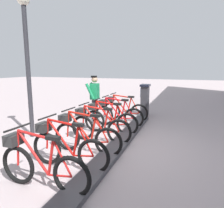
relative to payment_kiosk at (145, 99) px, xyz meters
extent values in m
plane|color=#AF9FA0|center=(-0.05, 3.69, -0.67)|extent=(60.00, 60.00, 0.00)
cube|color=#47474C|center=(-0.05, 3.69, -0.62)|extent=(0.44, 6.24, 0.10)
cube|color=#38383D|center=(0.00, 0.00, -0.07)|extent=(0.28, 0.44, 1.20)
cube|color=#194C8C|center=(0.15, 0.00, 0.28)|extent=(0.03, 0.30, 0.40)
cube|color=black|center=(0.00, 0.00, 0.57)|extent=(0.36, 0.52, 0.08)
torus|color=black|center=(-0.03, 1.18, -0.33)|extent=(0.67, 0.09, 0.67)
torus|color=black|center=(1.02, 1.15, -0.33)|extent=(0.67, 0.09, 0.67)
cylinder|color=red|center=(0.68, 1.16, -0.05)|extent=(0.60, 0.06, 0.70)
cylinder|color=red|center=(0.34, 1.17, -0.09)|extent=(0.16, 0.05, 0.61)
cylinder|color=red|center=(0.62, 1.16, 0.25)|extent=(0.69, 0.06, 0.11)
cylinder|color=red|center=(0.18, 1.18, -0.36)|extent=(0.43, 0.04, 0.09)
cylinder|color=red|center=(0.12, 1.18, -0.06)|extent=(0.33, 0.04, 0.56)
cylinder|color=red|center=(0.99, 1.15, -0.02)|extent=(0.10, 0.04, 0.62)
cube|color=black|center=(0.28, 1.17, 0.24)|extent=(0.22, 0.11, 0.06)
cylinder|color=black|center=(0.96, 1.16, 0.33)|extent=(0.05, 0.54, 0.03)
cube|color=#2D2D2D|center=(1.07, 1.15, 0.11)|extent=(0.21, 0.29, 0.18)
torus|color=black|center=(-0.03, 1.96, -0.33)|extent=(0.67, 0.09, 0.67)
torus|color=black|center=(1.02, 1.93, -0.33)|extent=(0.67, 0.09, 0.67)
cylinder|color=red|center=(0.68, 1.94, -0.05)|extent=(0.60, 0.06, 0.70)
cylinder|color=red|center=(0.34, 1.95, -0.09)|extent=(0.16, 0.05, 0.61)
cylinder|color=red|center=(0.62, 1.94, 0.25)|extent=(0.69, 0.06, 0.11)
cylinder|color=red|center=(0.18, 1.95, -0.36)|extent=(0.43, 0.04, 0.09)
cylinder|color=red|center=(0.12, 1.95, -0.06)|extent=(0.33, 0.04, 0.56)
cylinder|color=red|center=(0.99, 1.93, -0.02)|extent=(0.10, 0.04, 0.62)
cube|color=black|center=(0.28, 1.95, 0.24)|extent=(0.22, 0.11, 0.06)
cylinder|color=black|center=(0.96, 1.93, 0.33)|extent=(0.05, 0.54, 0.03)
cube|color=#2D2D2D|center=(1.07, 1.93, 0.11)|extent=(0.21, 0.29, 0.18)
torus|color=black|center=(-0.03, 2.73, -0.33)|extent=(0.67, 0.09, 0.67)
torus|color=black|center=(1.02, 2.71, -0.33)|extent=(0.67, 0.09, 0.67)
cylinder|color=red|center=(0.68, 2.72, -0.05)|extent=(0.60, 0.06, 0.70)
cylinder|color=red|center=(0.34, 2.72, -0.09)|extent=(0.16, 0.05, 0.61)
cylinder|color=red|center=(0.62, 2.72, 0.25)|extent=(0.69, 0.06, 0.11)
cylinder|color=red|center=(0.18, 2.73, -0.36)|extent=(0.43, 0.04, 0.09)
cylinder|color=red|center=(0.12, 2.73, -0.06)|extent=(0.33, 0.04, 0.56)
cylinder|color=red|center=(0.99, 2.71, -0.02)|extent=(0.10, 0.04, 0.62)
cube|color=black|center=(0.28, 2.73, 0.24)|extent=(0.22, 0.11, 0.06)
cylinder|color=black|center=(0.96, 2.71, 0.33)|extent=(0.05, 0.54, 0.03)
cube|color=#2D2D2D|center=(1.07, 2.71, 0.11)|extent=(0.21, 0.29, 0.18)
torus|color=black|center=(-0.03, 3.51, -0.33)|extent=(0.67, 0.09, 0.67)
torus|color=black|center=(1.02, 3.48, -0.33)|extent=(0.67, 0.09, 0.67)
cylinder|color=red|center=(0.68, 3.49, -0.05)|extent=(0.60, 0.06, 0.70)
cylinder|color=red|center=(0.34, 3.50, -0.09)|extent=(0.16, 0.05, 0.61)
cylinder|color=red|center=(0.62, 3.49, 0.25)|extent=(0.69, 0.06, 0.11)
cylinder|color=red|center=(0.18, 3.51, -0.36)|extent=(0.43, 0.04, 0.09)
cylinder|color=red|center=(0.12, 3.51, -0.06)|extent=(0.33, 0.04, 0.56)
cylinder|color=red|center=(0.99, 3.48, -0.02)|extent=(0.10, 0.04, 0.62)
cube|color=black|center=(0.28, 3.50, 0.24)|extent=(0.22, 0.11, 0.06)
cylinder|color=black|center=(0.96, 3.48, 0.33)|extent=(0.05, 0.54, 0.03)
cube|color=#2D2D2D|center=(1.07, 3.48, 0.11)|extent=(0.21, 0.29, 0.18)
torus|color=black|center=(-0.03, 4.29, -0.33)|extent=(0.67, 0.09, 0.67)
torus|color=black|center=(1.02, 4.26, -0.33)|extent=(0.67, 0.09, 0.67)
cylinder|color=red|center=(0.68, 4.27, -0.05)|extent=(0.60, 0.06, 0.70)
cylinder|color=red|center=(0.34, 4.28, -0.09)|extent=(0.16, 0.05, 0.61)
cylinder|color=red|center=(0.62, 4.27, 0.25)|extent=(0.69, 0.06, 0.11)
cylinder|color=red|center=(0.18, 4.28, -0.36)|extent=(0.43, 0.04, 0.09)
cylinder|color=red|center=(0.12, 4.28, -0.06)|extent=(0.33, 0.04, 0.56)
cylinder|color=red|center=(0.99, 4.26, -0.02)|extent=(0.10, 0.04, 0.62)
cube|color=black|center=(0.28, 4.28, 0.24)|extent=(0.22, 0.11, 0.06)
cylinder|color=black|center=(0.96, 4.26, 0.33)|extent=(0.05, 0.54, 0.03)
cube|color=#2D2D2D|center=(1.07, 4.26, 0.11)|extent=(0.21, 0.29, 0.18)
torus|color=black|center=(-0.03, 5.06, -0.33)|extent=(0.67, 0.09, 0.67)
torus|color=black|center=(1.02, 5.04, -0.33)|extent=(0.67, 0.09, 0.67)
cylinder|color=red|center=(0.68, 5.05, -0.05)|extent=(0.60, 0.06, 0.70)
cylinder|color=red|center=(0.34, 5.05, -0.09)|extent=(0.16, 0.05, 0.61)
cylinder|color=red|center=(0.62, 5.05, 0.25)|extent=(0.69, 0.06, 0.11)
cylinder|color=red|center=(0.18, 5.06, -0.36)|extent=(0.43, 0.04, 0.09)
cylinder|color=red|center=(0.12, 5.06, -0.06)|extent=(0.33, 0.04, 0.56)
cylinder|color=red|center=(0.99, 5.04, -0.02)|extent=(0.10, 0.04, 0.62)
cube|color=black|center=(0.28, 5.06, 0.24)|extent=(0.22, 0.11, 0.06)
cylinder|color=black|center=(0.96, 5.04, 0.33)|extent=(0.05, 0.54, 0.03)
cube|color=#2D2D2D|center=(1.07, 5.04, 0.11)|extent=(0.21, 0.29, 0.18)
torus|color=black|center=(-0.03, 5.84, -0.33)|extent=(0.67, 0.09, 0.67)
torus|color=black|center=(1.02, 5.81, -0.33)|extent=(0.67, 0.09, 0.67)
cylinder|color=red|center=(0.68, 5.82, -0.05)|extent=(0.60, 0.06, 0.70)
cylinder|color=red|center=(0.34, 5.83, -0.09)|extent=(0.16, 0.05, 0.61)
cylinder|color=red|center=(0.62, 5.82, 0.25)|extent=(0.69, 0.06, 0.11)
cylinder|color=red|center=(0.18, 5.84, -0.36)|extent=(0.43, 0.04, 0.09)
cylinder|color=red|center=(0.12, 5.84, -0.06)|extent=(0.33, 0.04, 0.56)
cylinder|color=red|center=(0.99, 5.81, -0.02)|extent=(0.10, 0.04, 0.62)
cube|color=black|center=(0.28, 5.83, 0.24)|extent=(0.22, 0.11, 0.06)
cylinder|color=black|center=(0.96, 5.81, 0.33)|extent=(0.05, 0.54, 0.03)
cube|color=#2D2D2D|center=(1.07, 5.81, 0.11)|extent=(0.21, 0.29, 0.18)
cube|color=white|center=(1.59, 1.65, -0.62)|extent=(0.27, 0.15, 0.10)
cube|color=white|center=(1.50, 1.41, -0.62)|extent=(0.27, 0.15, 0.10)
cylinder|color=black|center=(1.53, 1.63, -0.24)|extent=(0.15, 0.15, 0.82)
cylinder|color=black|center=(1.56, 1.43, -0.24)|extent=(0.15, 0.15, 0.82)
cube|color=#1B8750|center=(1.54, 1.53, 0.43)|extent=(0.32, 0.43, 0.56)
cylinder|color=#1B8750|center=(1.61, 1.80, 0.46)|extent=(0.35, 0.15, 0.57)
cylinder|color=#1B8750|center=(1.68, 1.29, 0.46)|extent=(0.35, 0.15, 0.57)
sphere|color=tan|center=(1.54, 1.53, 0.86)|extent=(0.22, 0.22, 0.22)
cylinder|color=black|center=(1.56, 1.53, 0.96)|extent=(0.22, 0.22, 0.06)
cylinder|color=#2D2D33|center=(2.51, 3.74, 1.13)|extent=(0.12, 0.12, 3.59)
camera|label=1|loc=(-1.58, 8.35, 1.30)|focal=33.29mm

